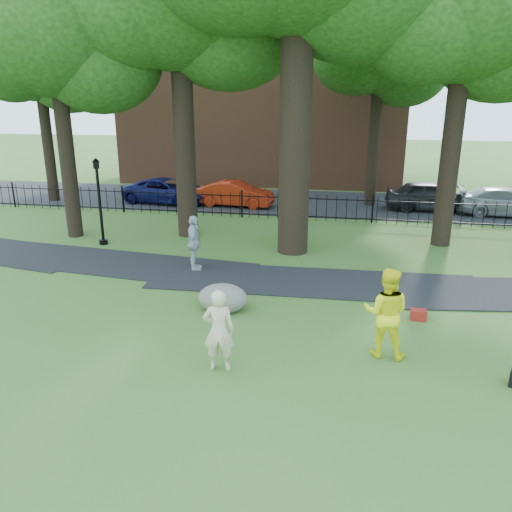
% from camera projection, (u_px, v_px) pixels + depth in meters
% --- Properties ---
extents(ground, '(120.00, 120.00, 0.00)m').
position_uv_depth(ground, '(257.00, 337.00, 11.85)').
color(ground, '#345C20').
rests_on(ground, ground).
extents(footpath, '(36.07, 3.85, 0.03)m').
position_uv_depth(footpath, '(313.00, 282.00, 15.32)').
color(footpath, black).
rests_on(footpath, ground).
extents(street, '(80.00, 7.00, 0.02)m').
position_uv_depth(street, '(312.00, 203.00, 26.81)').
color(street, black).
rests_on(street, ground).
extents(iron_fence, '(44.00, 0.04, 1.20)m').
position_uv_depth(iron_fence, '(306.00, 207.00, 22.89)').
color(iron_fence, black).
rests_on(iron_fence, ground).
extents(brick_building, '(18.00, 8.00, 12.00)m').
position_uv_depth(brick_building, '(265.00, 88.00, 33.19)').
color(brick_building, brown).
rests_on(brick_building, ground).
extents(tree_row, '(26.82, 7.96, 12.42)m').
position_uv_depth(tree_row, '(317.00, 14.00, 17.13)').
color(tree_row, black).
rests_on(tree_row, ground).
extents(woman, '(0.70, 0.51, 1.77)m').
position_uv_depth(woman, '(219.00, 330.00, 10.19)').
color(woman, beige).
rests_on(woman, ground).
extents(man, '(1.08, 0.89, 2.02)m').
position_uv_depth(man, '(386.00, 313.00, 10.73)').
color(man, '#FDF515').
rests_on(man, ground).
extents(pedestrian, '(0.65, 1.14, 1.83)m').
position_uv_depth(pedestrian, '(194.00, 243.00, 16.15)').
color(pedestrian, '#AFB0B4').
rests_on(pedestrian, ground).
extents(boulder, '(1.49, 1.22, 0.78)m').
position_uv_depth(boulder, '(223.00, 296.00, 13.25)').
color(boulder, '#5F5B4F').
rests_on(boulder, ground).
extents(lamppost, '(0.33, 0.33, 3.31)m').
position_uv_depth(lamppost, '(100.00, 203.00, 18.82)').
color(lamppost, black).
rests_on(lamppost, ground).
extents(red_bag, '(0.41, 0.27, 0.27)m').
position_uv_depth(red_bag, '(418.00, 315.00, 12.72)').
color(red_bag, maroon).
rests_on(red_bag, ground).
extents(red_sedan, '(4.05, 1.69, 1.30)m').
position_uv_depth(red_sedan, '(235.00, 194.00, 25.79)').
color(red_sedan, '#AA230D').
rests_on(red_sedan, ground).
extents(navy_van, '(4.92, 2.74, 1.30)m').
position_uv_depth(navy_van, '(167.00, 191.00, 26.62)').
color(navy_van, '#0D1043').
rests_on(navy_van, ground).
extents(grey_car, '(4.38, 1.82, 1.48)m').
position_uv_depth(grey_car, '(430.00, 196.00, 24.77)').
color(grey_car, black).
rests_on(grey_car, ground).
extents(silver_car, '(4.69, 2.24, 1.32)m').
position_uv_depth(silver_car, '(508.00, 202.00, 23.69)').
color(silver_car, '#92959A').
rests_on(silver_car, ground).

